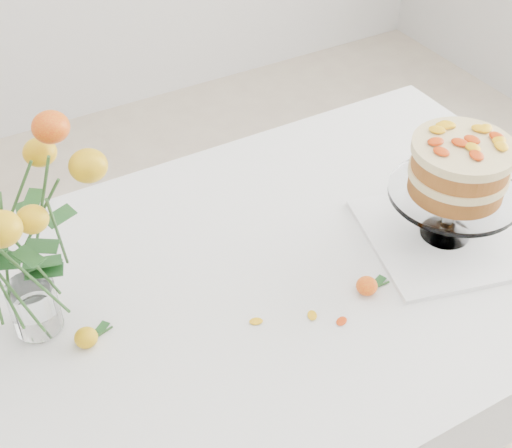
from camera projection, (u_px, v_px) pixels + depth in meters
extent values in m
cube|color=tan|center=(282.00, 277.00, 1.47)|extent=(1.40, 0.90, 0.04)
cylinder|color=tan|center=(389.00, 220.00, 2.19)|extent=(0.06, 0.06, 0.71)
cube|color=white|center=(283.00, 269.00, 1.46)|extent=(1.42, 0.92, 0.01)
cube|color=white|center=(188.00, 190.00, 1.83)|extent=(1.42, 0.01, 0.20)
cube|color=white|center=(444.00, 236.00, 1.52)|extent=(0.39, 0.39, 0.01)
cylinder|color=white|center=(450.00, 211.00, 1.48)|extent=(0.03, 0.03, 0.09)
cylinder|color=white|center=(454.00, 193.00, 1.45)|extent=(0.27, 0.27, 0.01)
cylinder|color=#9F6423|center=(456.00, 183.00, 1.43)|extent=(0.22, 0.22, 0.04)
cylinder|color=beige|center=(459.00, 172.00, 1.41)|extent=(0.23, 0.23, 0.02)
cylinder|color=#9F6423|center=(461.00, 161.00, 1.40)|extent=(0.22, 0.22, 0.04)
cylinder|color=beige|center=(464.00, 148.00, 1.38)|extent=(0.23, 0.23, 0.02)
cylinder|color=white|center=(40.00, 327.00, 1.33)|extent=(0.07, 0.07, 0.01)
cylinder|color=white|center=(34.00, 307.00, 1.29)|extent=(0.09, 0.09, 0.10)
ellipsoid|color=orange|center=(86.00, 338.00, 1.29)|extent=(0.04, 0.04, 0.04)
cylinder|color=#2C5722|center=(101.00, 335.00, 1.32)|extent=(0.05, 0.02, 0.00)
ellipsoid|color=red|center=(367.00, 286.00, 1.39)|extent=(0.04, 0.04, 0.04)
cylinder|color=#2C5722|center=(378.00, 287.00, 1.41)|extent=(0.05, 0.01, 0.00)
ellipsoid|color=#FFB610|center=(256.00, 321.00, 1.34)|extent=(0.03, 0.02, 0.00)
ellipsoid|color=#FFB610|center=(312.00, 315.00, 1.35)|extent=(0.03, 0.02, 0.00)
ellipsoid|color=#FFB610|center=(342.00, 321.00, 1.34)|extent=(0.03, 0.02, 0.00)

